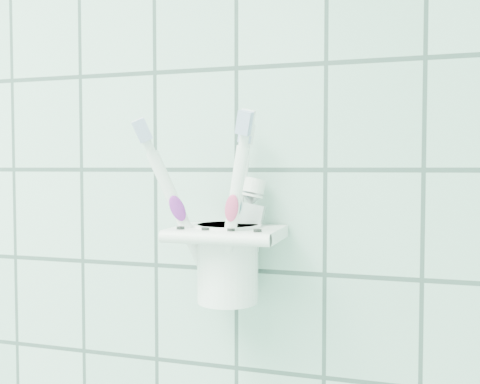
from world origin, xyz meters
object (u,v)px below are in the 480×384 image
object	(u,v)px
cup	(228,260)
toothbrush_pink	(215,199)
holder_bracket	(228,235)
toothbrush_orange	(220,202)
toothpaste_tube	(232,226)
toothbrush_blue	(226,207)

from	to	relation	value
cup	toothbrush_pink	size ratio (longest dim) A/B	0.42
holder_bracket	toothbrush_orange	bearing A→B (deg)	-108.63
toothbrush_orange	toothpaste_tube	distance (m)	0.04
toothbrush_orange	toothbrush_pink	bearing A→B (deg)	126.72
holder_bracket	toothbrush_orange	distance (m)	0.04
cup	holder_bracket	bearing A→B (deg)	-69.53
toothbrush_pink	toothbrush_blue	world-z (taller)	toothbrush_pink
toothbrush_pink	toothbrush_orange	bearing A→B (deg)	-86.21
toothbrush_pink	toothpaste_tube	world-z (taller)	toothbrush_pink
cup	toothbrush_blue	bearing A→B (deg)	112.81
toothbrush_pink	toothbrush_blue	bearing A→B (deg)	22.77
toothbrush_pink	toothpaste_tube	size ratio (longest dim) A/B	1.50
toothbrush_blue	toothpaste_tube	world-z (taller)	toothbrush_blue
cup	toothbrush_orange	size ratio (longest dim) A/B	0.42
toothbrush_pink	toothbrush_blue	size ratio (longest dim) A/B	1.08
toothbrush_blue	toothpaste_tube	distance (m)	0.03
toothbrush_blue	toothpaste_tube	bearing A→B (deg)	-21.05
cup	toothbrush_blue	size ratio (longest dim) A/B	0.45
cup	toothbrush_orange	distance (m)	0.07
toothbrush_blue	holder_bracket	bearing A→B (deg)	-47.53
holder_bracket	cup	xyz separation A→B (m)	(-0.00, 0.00, -0.03)
cup	toothbrush_blue	distance (m)	0.06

